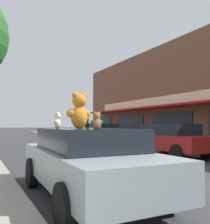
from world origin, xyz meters
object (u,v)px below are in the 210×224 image
teddy_bear_giant (79,111)px  teddy_bear_cream (57,121)px  plush_art_car (87,160)px  teddy_bear_green (82,123)px  parked_car_far_right (101,134)px  teddy_bear_black (87,123)px  teddy_bear_brown (97,121)px  parked_car_far_center (170,139)px  teddy_bear_blue (98,123)px

teddy_bear_giant → teddy_bear_cream: 0.58m
plush_art_car → teddy_bear_giant: 1.05m
teddy_bear_green → parked_car_far_right: bearing=-141.2°
teddy_bear_black → teddy_bear_giant: bearing=123.5°
teddy_bear_green → parked_car_far_right: size_ratio=0.06×
plush_art_car → teddy_bear_brown: size_ratio=15.15×
plush_art_car → teddy_bear_brown: bearing=-103.3°
teddy_bear_green → parked_car_far_center: size_ratio=0.05×
teddy_bear_green → teddy_bear_cream: bearing=10.9°
plush_art_car → teddy_bear_giant: (-0.13, 0.13, 1.03)m
teddy_bear_cream → teddy_bear_green: 0.86m
teddy_bear_cream → teddy_bear_green: bearing=153.8°
teddy_bear_brown → parked_car_far_center: bearing=-134.9°
teddy_bear_green → teddy_bear_black: (0.33, 0.45, 0.00)m
plush_art_car → parked_car_far_right: 13.23m
teddy_bear_brown → parked_car_far_right: (6.52, 12.73, -0.74)m
plush_art_car → parked_car_far_center: bearing=37.1°
teddy_bear_giant → teddy_bear_green: size_ratio=3.25×
teddy_bear_giant → parked_car_far_right: (6.36, 11.54, -0.96)m
teddy_bear_blue → plush_art_car: bearing=-127.5°
teddy_bear_green → teddy_bear_black: size_ratio=0.99×
teddy_bear_giant → teddy_bear_black: teddy_bear_giant is taller
teddy_bear_green → teddy_bear_blue: bearing=56.3°
teddy_bear_green → parked_car_far_right: teddy_bear_green is taller
plush_art_car → teddy_bear_cream: 1.05m
teddy_bear_blue → parked_car_far_center: bearing=-165.1°
teddy_bear_green → teddy_bear_giant: bearing=35.9°
teddy_bear_cream → plush_art_car: bearing=122.0°
parked_car_far_center → teddy_bear_cream: bearing=-147.5°
teddy_bear_cream → teddy_bear_blue: bearing=55.4°
teddy_bear_green → teddy_bear_black: bearing=-148.7°
teddy_bear_cream → teddy_bear_black: (1.05, 0.92, -0.04)m
teddy_bear_blue → teddy_bear_black: (0.61, 1.86, 0.01)m
teddy_bear_cream → parked_car_far_right: teddy_bear_cream is taller
teddy_bear_giant → teddy_bear_green: teddy_bear_giant is taller
plush_art_car → teddy_bear_brown: teddy_bear_brown is taller
teddy_bear_giant → teddy_bear_blue: size_ratio=3.51×
teddy_bear_giant → parked_car_far_center: bearing=-154.3°
teddy_bear_brown → parked_car_far_right: 14.32m
teddy_bear_green → teddy_bear_brown: 1.56m
teddy_bear_giant → teddy_bear_black: (0.53, 0.77, -0.26)m
teddy_bear_blue → teddy_bear_green: (0.28, 1.42, 0.01)m
teddy_bear_black → teddy_bear_brown: bearing=138.7°
parked_car_far_right → teddy_bear_blue: bearing=-117.0°
teddy_bear_green → teddy_bear_black: 0.56m
plush_art_car → parked_car_far_center: (6.23, 4.37, 0.05)m
teddy_bear_cream → parked_car_far_center: teddy_bear_cream is taller
teddy_bear_cream → teddy_bear_black: bearing=161.8°
teddy_bear_giant → parked_car_far_center: (6.36, 4.24, -0.98)m
teddy_bear_brown → teddy_bear_giant: bearing=-92.2°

